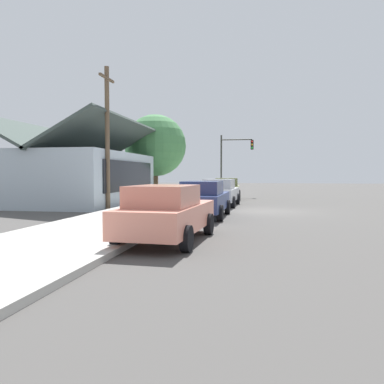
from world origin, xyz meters
The scene contains 11 objects.
ground_plane centered at (0.00, 0.00, 0.00)m, with size 120.00×120.00×0.00m, color #4C4947.
sidewalk_curb centered at (0.00, 5.60, 0.08)m, with size 60.00×4.20×0.16m, color #B2AFA8.
car_coral centered at (-9.41, 2.79, 0.81)m, with size 4.64×2.20×1.59m.
car_navy centered at (-3.20, 2.67, 0.81)m, with size 4.72×2.02×1.59m.
car_silver centered at (2.89, 2.62, 0.82)m, with size 4.62×2.16×1.59m.
car_olive centered at (8.70, 2.72, 0.81)m, with size 4.41×2.17×1.59m.
storefront_building centered at (3.19, 11.98, 1.76)m, with size 11.23×7.69×5.32m.
shade_tree centered at (10.92, 8.82, 4.22)m, with size 5.06×5.06×6.76m.
traffic_light_main centered at (13.05, 2.54, 3.49)m, with size 0.37×2.79×5.20m.
utility_pole_wooden centered at (-0.62, 8.20, 3.93)m, with size 1.80×0.24×7.50m.
fire_hydrant_red centered at (-1.09, 4.20, 0.50)m, with size 0.22×0.22×0.71m.
Camera 1 is at (-19.86, 0.20, 1.90)m, focal length 36.06 mm.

